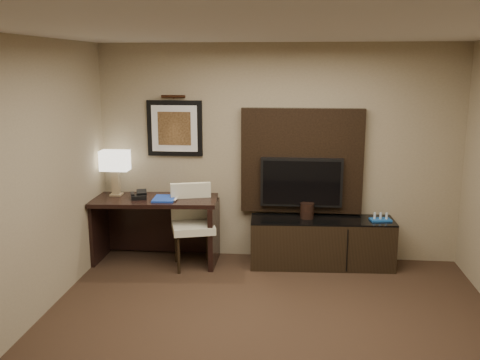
# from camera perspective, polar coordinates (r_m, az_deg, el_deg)

# --- Properties ---
(floor) EXTENTS (4.50, 5.00, 0.01)m
(floor) POSITION_cam_1_polar(r_m,az_deg,el_deg) (4.79, 2.78, -18.47)
(floor) COLOR #301F15
(floor) RESTS_ON ground
(ceiling) EXTENTS (4.50, 5.00, 0.01)m
(ceiling) POSITION_cam_1_polar(r_m,az_deg,el_deg) (4.13, 3.18, 15.81)
(ceiling) COLOR silver
(ceiling) RESTS_ON wall_back
(wall_back) EXTENTS (4.50, 0.01, 2.70)m
(wall_back) POSITION_cam_1_polar(r_m,az_deg,el_deg) (6.71, 4.05, 2.86)
(wall_back) COLOR gray
(wall_back) RESTS_ON floor
(desk) EXTENTS (1.58, 0.78, 0.82)m
(desk) POSITION_cam_1_polar(r_m,az_deg,el_deg) (6.80, -8.96, -5.27)
(desk) COLOR black
(desk) RESTS_ON floor
(credenza) EXTENTS (1.76, 0.57, 0.60)m
(credenza) POSITION_cam_1_polar(r_m,az_deg,el_deg) (6.68, 8.70, -6.60)
(credenza) COLOR black
(credenza) RESTS_ON floor
(tv_wall_panel) EXTENTS (1.50, 0.12, 1.30)m
(tv_wall_panel) POSITION_cam_1_polar(r_m,az_deg,el_deg) (6.66, 6.61, 2.05)
(tv_wall_panel) COLOR black
(tv_wall_panel) RESTS_ON wall_back
(tv) EXTENTS (1.00, 0.08, 0.60)m
(tv) POSITION_cam_1_polar(r_m,az_deg,el_deg) (6.61, 6.56, -0.24)
(tv) COLOR black
(tv) RESTS_ON tv_wall_panel
(artwork) EXTENTS (0.70, 0.04, 0.70)m
(artwork) POSITION_cam_1_polar(r_m,az_deg,el_deg) (6.81, -6.97, 5.49)
(artwork) COLOR black
(artwork) RESTS_ON wall_back
(picture_light) EXTENTS (0.04, 0.04, 0.30)m
(picture_light) POSITION_cam_1_polar(r_m,az_deg,el_deg) (6.73, -7.13, 8.83)
(picture_light) COLOR #3D2213
(picture_light) RESTS_ON wall_back
(desk_chair) EXTENTS (0.64, 0.69, 1.03)m
(desk_chair) POSITION_cam_1_polar(r_m,az_deg,el_deg) (6.53, -5.03, -4.93)
(desk_chair) COLOR beige
(desk_chair) RESTS_ON floor
(table_lamp) EXTENTS (0.41, 0.28, 0.62)m
(table_lamp) POSITION_cam_1_polar(r_m,az_deg,el_deg) (6.87, -13.15, 0.93)
(table_lamp) COLOR tan
(table_lamp) RESTS_ON desk
(desk_phone) EXTENTS (0.23, 0.22, 0.09)m
(desk_phone) POSITION_cam_1_polar(r_m,az_deg,el_deg) (6.68, -10.76, -1.60)
(desk_phone) COLOR black
(desk_phone) RESTS_ON desk
(blue_folder) EXTENTS (0.28, 0.36, 0.02)m
(blue_folder) POSITION_cam_1_polar(r_m,az_deg,el_deg) (6.60, -8.06, -1.98)
(blue_folder) COLOR #1939A3
(blue_folder) RESTS_ON desk
(book) EXTENTS (0.17, 0.02, 0.23)m
(book) POSITION_cam_1_polar(r_m,az_deg,el_deg) (6.59, -8.18, -1.08)
(book) COLOR #B8B190
(book) RESTS_ON desk
(water_bottle) EXTENTS (0.06, 0.06, 0.17)m
(water_bottle) POSITION_cam_1_polar(r_m,az_deg,el_deg) (6.67, -5.73, -1.14)
(water_bottle) COLOR silver
(water_bottle) RESTS_ON desk
(ice_bucket) EXTENTS (0.21, 0.21, 0.19)m
(ice_bucket) POSITION_cam_1_polar(r_m,az_deg,el_deg) (6.58, 7.15, -3.26)
(ice_bucket) COLOR black
(ice_bucket) RESTS_ON credenza
(minibar_tray) EXTENTS (0.27, 0.19, 0.09)m
(minibar_tray) POSITION_cam_1_polar(r_m,az_deg,el_deg) (6.66, 14.77, -3.84)
(minibar_tray) COLOR #1A57AB
(minibar_tray) RESTS_ON credenza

